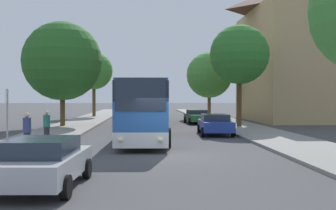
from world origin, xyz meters
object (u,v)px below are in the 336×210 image
bus_middle (149,105)px  parked_car_right_far (197,116)px  tree_right_near (239,55)px  bus_stop_sign (7,112)px  tree_right_mid (209,75)px  tree_left_near (94,71)px  tree_left_far (62,61)px  pedestrian_waiting_far (47,126)px  bus_front (146,109)px  bus_rear (147,102)px  parked_car_left_curb (43,162)px  pedestrian_waiting_near (27,132)px  parked_car_right_near (215,124)px

bus_middle → parked_car_right_far: bus_middle is taller
bus_middle → tree_right_near: bearing=-32.3°
bus_stop_sign → tree_right_near: bearing=44.2°
tree_right_near → tree_right_mid: bearing=90.2°
tree_left_near → tree_left_far: (-0.47, -16.13, -0.27)m
pedestrian_waiting_far → tree_left_far: size_ratio=0.19×
bus_front → bus_rear: (0.12, 30.27, -0.01)m
pedestrian_waiting_far → tree_left_near: bearing=-20.9°
parked_car_left_curb → tree_right_near: bearing=66.3°
bus_middle → tree_right_near: (7.41, -4.79, 4.23)m
pedestrian_waiting_near → parked_car_right_far: bearing=-58.1°
bus_rear → parked_car_right_far: size_ratio=2.59×
bus_stop_sign → parked_car_right_far: bearing=59.6°
parked_car_right_far → tree_left_near: bearing=-49.1°
tree_left_far → bus_middle: bearing=26.9°
bus_middle → bus_rear: bearing=91.0°
parked_car_left_curb → tree_left_near: size_ratio=0.53×
parked_car_left_curb → tree_left_far: size_ratio=0.49×
bus_middle → tree_left_near: tree_left_near is taller
bus_front → bus_middle: (0.26, 13.65, -0.04)m
bus_front → parked_car_right_near: bus_front is taller
tree_left_far → bus_front: bearing=-55.4°
bus_middle → parked_car_left_curb: bus_middle is taller
bus_rear → tree_left_near: bearing=-148.9°
bus_stop_sign → pedestrian_waiting_near: bearing=-28.9°
bus_rear → parked_car_right_far: 16.65m
pedestrian_waiting_far → tree_right_near: (12.99, 10.50, 5.04)m
pedestrian_waiting_near → tree_right_mid: tree_right_mid is taller
tree_left_near → parked_car_left_curb: bearing=-84.6°
pedestrian_waiting_near → tree_right_mid: size_ratio=0.22×
parked_car_right_near → bus_stop_sign: bus_stop_sign is taller
parked_car_left_curb → tree_left_far: tree_left_far is taller
tree_left_near → tree_right_near: (14.11, -17.27, 0.23)m
bus_front → pedestrian_waiting_far: size_ratio=7.19×
parked_car_right_far → pedestrian_waiting_far: size_ratio=2.82×
parked_car_right_near → tree_right_mid: (2.98, 20.90, 4.44)m
bus_rear → parked_car_right_near: 27.64m
bus_front → tree_right_near: 12.45m
pedestrian_waiting_near → tree_left_near: 31.84m
bus_stop_sign → tree_right_mid: size_ratio=0.35×
parked_car_right_near → tree_left_near: size_ratio=0.57×
parked_car_right_near → parked_car_left_curb: bearing=66.1°
pedestrian_waiting_near → tree_left_far: (-1.65, 15.33, 4.50)m
tree_left_near → bus_rear: bearing=32.2°
parked_car_right_near → pedestrian_waiting_near: size_ratio=2.67×
pedestrian_waiting_far → tree_left_far: 12.60m
pedestrian_waiting_near → bus_rear: bearing=-39.4°
parked_car_left_curb → pedestrian_waiting_far: 10.63m
bus_middle → parked_car_right_near: bearing=-67.0°
bus_front → tree_right_near: (7.67, 8.86, 4.20)m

